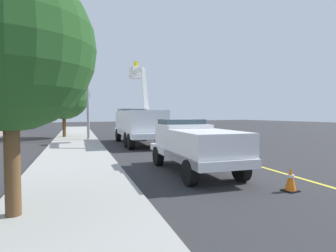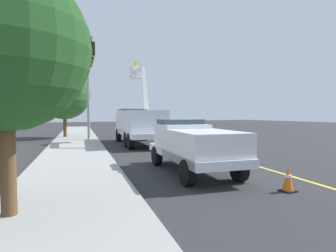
% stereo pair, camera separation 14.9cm
% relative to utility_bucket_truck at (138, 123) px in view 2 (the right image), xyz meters
% --- Properties ---
extents(ground, '(120.00, 120.00, 0.00)m').
position_rel_utility_bucket_truck_xyz_m(ground, '(-2.39, -2.85, -1.60)').
color(ground, '#2D2D30').
extents(sidewalk_far_side, '(59.80, 13.15, 0.12)m').
position_rel_utility_bucket_truck_xyz_m(sidewalk_far_side, '(-1.17, 4.72, -1.54)').
color(sidewalk_far_side, '#9E9E99').
rests_on(sidewalk_far_side, ground).
extents(lane_centre_stripe, '(49.38, 8.15, 0.01)m').
position_rel_utility_bucket_truck_xyz_m(lane_centre_stripe, '(-2.39, -2.85, -1.60)').
color(lane_centre_stripe, yellow).
rests_on(lane_centre_stripe, ground).
extents(utility_bucket_truck, '(8.49, 3.78, 6.48)m').
position_rel_utility_bucket_truck_xyz_m(utility_bucket_truck, '(0.00, 0.00, 0.00)').
color(utility_bucket_truck, white).
rests_on(utility_bucket_truck, ground).
extents(service_pickup_truck, '(5.86, 2.97, 2.06)m').
position_rel_utility_bucket_truck_xyz_m(service_pickup_truck, '(-10.48, 1.70, -0.49)').
color(service_pickup_truck, white).
rests_on(service_pickup_truck, ground).
extents(passing_minivan, '(5.04, 2.64, 1.69)m').
position_rel_utility_bucket_truck_xyz_m(passing_minivan, '(5.62, -6.70, -0.63)').
color(passing_minivan, black).
rests_on(passing_minivan, ground).
extents(traffic_cone_leading, '(0.40, 0.40, 0.74)m').
position_rel_utility_bucket_truck_xyz_m(traffic_cone_leading, '(-14.04, 0.60, -1.24)').
color(traffic_cone_leading, black).
rests_on(traffic_cone_leading, ground).
extents(traffic_cone_mid_front, '(0.40, 0.40, 0.88)m').
position_rel_utility_bucket_truck_xyz_m(traffic_cone_mid_front, '(-5.59, -1.06, -1.17)').
color(traffic_cone_mid_front, black).
rests_on(traffic_cone_mid_front, ground).
extents(traffic_cone_mid_rear, '(0.40, 0.40, 0.72)m').
position_rel_utility_bucket_truck_xyz_m(traffic_cone_mid_rear, '(3.45, -2.66, -1.25)').
color(traffic_cone_mid_rear, black).
rests_on(traffic_cone_mid_rear, ground).
extents(traffic_signal_mast, '(6.63, 1.33, 7.77)m').
position_rel_utility_bucket_truck_xyz_m(traffic_signal_mast, '(2.18, 3.14, 4.00)').
color(traffic_signal_mast, gray).
rests_on(traffic_signal_mast, ground).
extents(street_tree_left, '(3.57, 3.57, 5.49)m').
position_rel_utility_bucket_truck_xyz_m(street_tree_left, '(-12.87, 7.85, 2.09)').
color(street_tree_left, brown).
rests_on(street_tree_left, ground).
extents(street_tree_right, '(4.73, 4.73, 6.48)m').
position_rel_utility_bucket_truck_xyz_m(street_tree_right, '(8.05, 4.29, 2.51)').
color(street_tree_right, brown).
rests_on(street_tree_right, ground).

